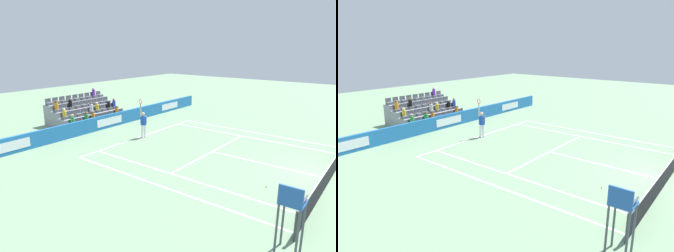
# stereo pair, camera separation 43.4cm
# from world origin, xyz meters

# --- Properties ---
(ground_plane) EXTENTS (80.00, 80.00, 0.00)m
(ground_plane) POSITION_xyz_m (0.00, 0.00, 0.00)
(ground_plane) COLOR gray
(line_baseline) EXTENTS (10.97, 0.10, 0.01)m
(line_baseline) POSITION_xyz_m (0.00, -11.89, 0.00)
(line_baseline) COLOR white
(line_baseline) RESTS_ON ground
(line_service) EXTENTS (8.23, 0.10, 0.01)m
(line_service) POSITION_xyz_m (0.00, -6.40, 0.00)
(line_service) COLOR white
(line_service) RESTS_ON ground
(line_centre_service) EXTENTS (0.10, 6.40, 0.01)m
(line_centre_service) POSITION_xyz_m (0.00, -3.20, 0.00)
(line_centre_service) COLOR white
(line_centre_service) RESTS_ON ground
(line_singles_sideline_left) EXTENTS (0.10, 11.89, 0.01)m
(line_singles_sideline_left) POSITION_xyz_m (4.12, -5.95, 0.00)
(line_singles_sideline_left) COLOR white
(line_singles_sideline_left) RESTS_ON ground
(line_singles_sideline_right) EXTENTS (0.10, 11.89, 0.01)m
(line_singles_sideline_right) POSITION_xyz_m (-4.12, -5.95, 0.00)
(line_singles_sideline_right) COLOR white
(line_singles_sideline_right) RESTS_ON ground
(line_doubles_sideline_left) EXTENTS (0.10, 11.89, 0.01)m
(line_doubles_sideline_left) POSITION_xyz_m (5.49, -5.95, 0.00)
(line_doubles_sideline_left) COLOR white
(line_doubles_sideline_left) RESTS_ON ground
(line_doubles_sideline_right) EXTENTS (0.10, 11.89, 0.01)m
(line_doubles_sideline_right) POSITION_xyz_m (-5.49, -5.95, 0.00)
(line_doubles_sideline_right) COLOR white
(line_doubles_sideline_right) RESTS_ON ground
(line_centre_mark) EXTENTS (0.10, 0.20, 0.01)m
(line_centre_mark) POSITION_xyz_m (0.00, -11.79, 0.00)
(line_centre_mark) COLOR white
(line_centre_mark) RESTS_ON ground
(sponsor_barrier) EXTENTS (22.96, 0.22, 1.03)m
(sponsor_barrier) POSITION_xyz_m (0.00, -15.51, 0.51)
(sponsor_barrier) COLOR #1E66AD
(sponsor_barrier) RESTS_ON ground
(tennis_net) EXTENTS (11.97, 0.10, 1.07)m
(tennis_net) POSITION_xyz_m (0.00, 0.00, 0.49)
(tennis_net) COLOR #33383D
(tennis_net) RESTS_ON ground
(tennis_player) EXTENTS (0.52, 0.38, 2.85)m
(tennis_player) POSITION_xyz_m (0.34, -11.62, 0.99)
(tennis_player) COLOR white
(tennis_player) RESTS_ON ground
(umpire_chair) EXTENTS (0.70, 0.70, 2.34)m
(umpire_chair) POSITION_xyz_m (6.76, -0.00, 1.52)
(umpire_chair) COLOR #474C54
(umpire_chair) RESTS_ON ground
(stadium_stand) EXTENTS (5.58, 3.80, 2.61)m
(stadium_stand) POSITION_xyz_m (0.00, -18.43, 0.68)
(stadium_stand) COLOR gray
(stadium_stand) RESTS_ON ground
(loose_tennis_ball) EXTENTS (0.07, 0.07, 0.07)m
(loose_tennis_ball) POSITION_xyz_m (2.67, -2.12, 0.03)
(loose_tennis_ball) COLOR #D1E533
(loose_tennis_ball) RESTS_ON ground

